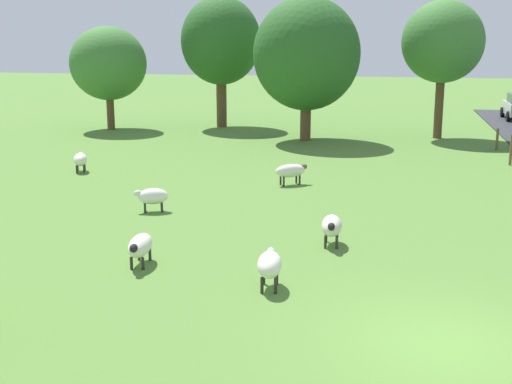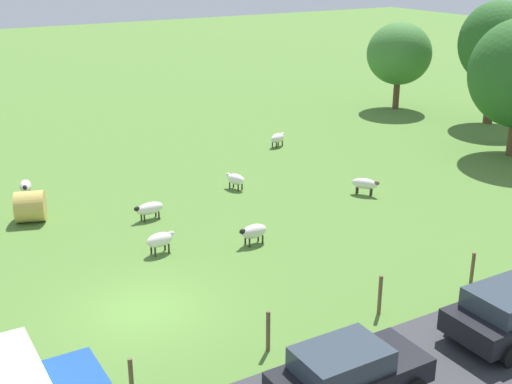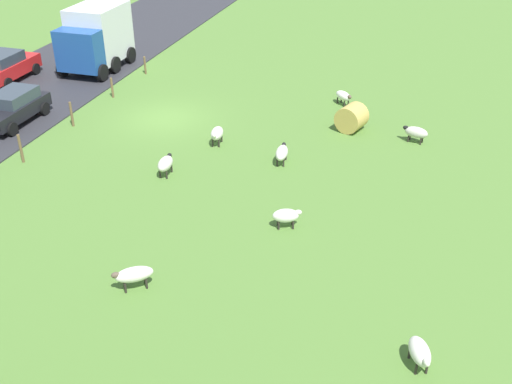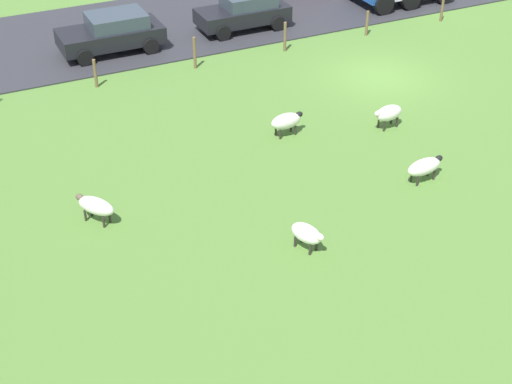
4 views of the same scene
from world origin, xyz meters
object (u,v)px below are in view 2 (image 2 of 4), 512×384
Objects in this scene: sheep_4 at (235,179)px; car_1 at (348,372)px; sheep_5 at (25,186)px; sheep_3 at (278,138)px; sheep_7 at (160,240)px; hay_bale_0 at (30,206)px; sheep_2 at (365,184)px; tree_0 at (497,43)px; sheep_0 at (254,231)px; sheep_6 at (149,209)px; tree_1 at (399,54)px.

car_1 reaches higher than sheep_4.
sheep_3 is at bearing 94.45° from sheep_5.
sheep_7 is 0.93× the size of hay_bale_0.
sheep_5 is at bearing -114.39° from sheep_4.
car_1 is (10.24, 0.60, 0.31)m from sheep_7.
sheep_2 reaches higher than sheep_3.
sheep_7 is (9.64, -11.10, 0.04)m from sheep_3.
tree_0 is at bearing 87.82° from sheep_5.
sheep_0 reaches higher than sheep_6.
tree_1 is (-12.37, 12.75, 3.22)m from sheep_2.
hay_bale_0 is at bearing -108.04° from sheep_2.
sheep_2 is 1.05× the size of sheep_7.
sheep_5 is 0.30× the size of car_1.
sheep_5 is at bearing -119.50° from sheep_2.
sheep_4 is at bearing 84.55° from hay_bale_0.
hay_bale_0 is at bearing -134.60° from sheep_0.
hay_bale_0 reaches higher than sheep_2.
sheep_3 is at bearing 152.13° from car_1.
hay_bale_0 reaches higher than sheep_6.
sheep_4 is (-5.70, 2.36, -0.04)m from sheep_0.
sheep_5 is (-3.87, -8.54, 0.01)m from sheep_4.
sheep_0 is 24.72m from tree_1.
sheep_7 is at bearing -176.67° from car_1.
tree_1 is at bearing 107.69° from sheep_3.
sheep_7 reaches higher than sheep_6.
sheep_2 is at bearing -45.87° from tree_1.
sheep_2 is 18.06m from tree_1.
hay_bale_0 is at bearing -86.15° from tree_0.
sheep_3 is 0.16× the size of tree_0.
hay_bale_0 is at bearing -149.10° from sheep_7.
sheep_5 is 3.05m from hay_bale_0.
sheep_0 is 11.39m from sheep_5.
sheep_6 is at bearing -102.92° from sheep_2.
sheep_0 is at bearing -22.53° from sheep_4.
car_1 is (11.32, -9.75, 0.33)m from sheep_2.
sheep_0 is 13.19m from sheep_3.
sheep_4 is 9.06m from hay_bale_0.
sheep_4 is at bearing 65.61° from sheep_5.
sheep_0 is 1.02× the size of sheep_7.
hay_bale_0 is at bearing -166.08° from car_1.
sheep_5 reaches higher than sheep_6.
sheep_6 is 24.65m from tree_1.
car_1 reaches higher than sheep_7.
sheep_7 is at bearing -15.49° from sheep_6.
sheep_6 is at bearing -57.98° from sheep_3.
sheep_2 is at bearing 60.50° from sheep_5.
sheep_5 is (-7.46, -13.19, -0.03)m from sheep_2.
sheep_4 is 0.14× the size of tree_0.
sheep_2 is at bearing 96.00° from sheep_7.
sheep_0 is 0.98× the size of sheep_2.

